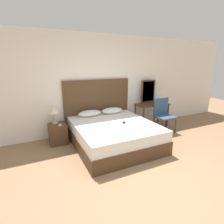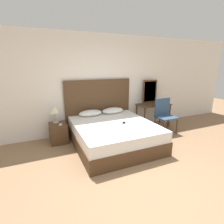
% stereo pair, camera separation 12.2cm
% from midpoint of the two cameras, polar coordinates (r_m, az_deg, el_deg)
% --- Properties ---
extents(ground_plane, '(16.00, 16.00, 0.00)m').
position_cam_midpoint_polar(ground_plane, '(3.15, 10.62, -22.25)').
color(ground_plane, '#8C6B4C').
extents(wall_back, '(10.00, 0.06, 2.70)m').
position_cam_midpoint_polar(wall_back, '(4.92, -7.21, 8.77)').
color(wall_back, white).
rests_on(wall_back, ground_plane).
extents(bed, '(1.82, 2.01, 0.56)m').
position_cam_midpoint_polar(bed, '(4.23, -0.24, -7.28)').
color(bed, '#4C331E').
rests_on(bed, ground_plane).
extents(headboard, '(1.91, 0.05, 1.50)m').
position_cam_midpoint_polar(headboard, '(4.99, -5.30, 1.91)').
color(headboard, '#4C331E').
rests_on(headboard, ground_plane).
extents(pillow_left, '(0.63, 0.32, 0.16)m').
position_cam_midpoint_polar(pillow_left, '(4.70, -8.01, -0.41)').
color(pillow_left, white).
rests_on(pillow_left, bed).
extents(pillow_right, '(0.63, 0.32, 0.16)m').
position_cam_midpoint_polar(pillow_right, '(4.93, -0.73, 0.48)').
color(pillow_right, white).
rests_on(pillow_right, bed).
extents(phone_on_bed, '(0.14, 0.16, 0.01)m').
position_cam_midpoint_polar(phone_on_bed, '(4.17, 3.12, -3.46)').
color(phone_on_bed, black).
rests_on(phone_on_bed, bed).
extents(nightstand, '(0.41, 0.44, 0.49)m').
position_cam_midpoint_polar(nightstand, '(4.57, -18.00, -6.72)').
color(nightstand, '#4C331E').
rests_on(nightstand, ground_plane).
extents(table_lamp, '(0.22, 0.22, 0.43)m').
position_cam_midpoint_polar(table_lamp, '(4.47, -19.16, 0.43)').
color(table_lamp, tan).
rests_on(table_lamp, nightstand).
extents(phone_on_nightstand, '(0.10, 0.16, 0.01)m').
position_cam_midpoint_polar(phone_on_nightstand, '(4.39, -17.33, -4.08)').
color(phone_on_nightstand, '#B7B7BC').
rests_on(phone_on_nightstand, nightstand).
extents(vanity_desk, '(1.00, 0.53, 0.72)m').
position_cam_midpoint_polar(vanity_desk, '(5.56, 12.30, 1.48)').
color(vanity_desk, '#4C331E').
rests_on(vanity_desk, ground_plane).
extents(vanity_mirror, '(0.50, 0.03, 0.71)m').
position_cam_midpoint_polar(vanity_mirror, '(5.65, 11.12, 6.66)').
color(vanity_mirror, '#4C331E').
rests_on(vanity_mirror, vanity_desk).
extents(chair, '(0.52, 0.45, 0.98)m').
position_cam_midpoint_polar(chair, '(5.19, 15.70, -0.25)').
color(chair, '#334C6B').
rests_on(chair, ground_plane).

